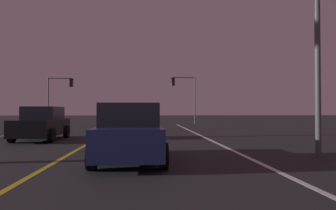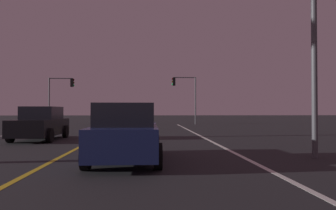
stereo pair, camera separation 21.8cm
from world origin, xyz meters
name	(u,v)px [view 1 (the left image)]	position (x,y,z in m)	size (l,w,h in m)	color
lane_edge_right	(224,146)	(5.85, 14.54, 0.00)	(0.16, 41.08, 0.01)	silver
lane_center_divider	(82,147)	(0.00, 14.54, 0.00)	(0.16, 41.08, 0.01)	gold
car_lead_same_lane	(131,134)	(2.17, 10.86, 0.82)	(2.02, 4.30, 1.70)	black
car_oncoming	(42,124)	(-2.70, 17.94, 0.82)	(2.02, 4.30, 1.70)	black
traffic_light_near_right	(183,89)	(6.62, 35.58, 3.84)	(2.69, 0.36, 5.18)	#4C4C51
traffic_light_near_left	(61,90)	(-6.58, 35.58, 3.72)	(2.73, 0.36, 5.00)	#4C4C51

